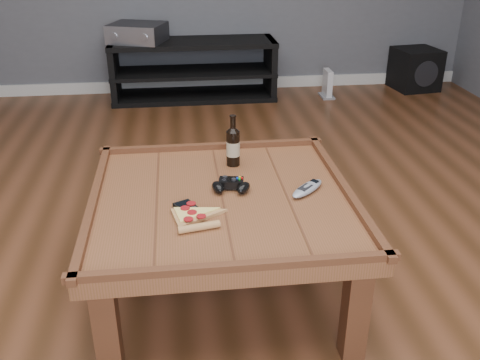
{
  "coord_description": "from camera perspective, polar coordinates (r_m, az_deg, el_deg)",
  "views": [
    {
      "loc": [
        -0.15,
        -1.82,
        1.41
      ],
      "look_at": [
        0.07,
        -0.01,
        0.52
      ],
      "focal_mm": 40.0,
      "sensor_mm": 36.0,
      "label": 1
    }
  ],
  "objects": [
    {
      "name": "baseboard",
      "position": [
        5.0,
        -5.0,
        10.08
      ],
      "size": [
        5.0,
        0.02,
        0.1
      ],
      "primitive_type": "cube",
      "color": "silver",
      "rests_on": "ground"
    },
    {
      "name": "subwoofer",
      "position": [
        5.25,
        18.19,
        11.18
      ],
      "size": [
        0.41,
        0.41,
        0.37
      ],
      "rotation": [
        0.0,
        0.0,
        0.13
      ],
      "color": "black",
      "rests_on": "ground"
    },
    {
      "name": "media_console",
      "position": [
        4.72,
        -4.97,
        11.58
      ],
      "size": [
        1.4,
        0.45,
        0.5
      ],
      "color": "black",
      "rests_on": "ground"
    },
    {
      "name": "pizza_slice",
      "position": [
        1.91,
        -5.03,
        -3.91
      ],
      "size": [
        0.21,
        0.29,
        0.03
      ],
      "rotation": [
        0.0,
        0.0,
        0.2
      ],
      "color": "tan",
      "rests_on": "coffee_table"
    },
    {
      "name": "remote_control",
      "position": [
        2.11,
        7.2,
        -0.89
      ],
      "size": [
        0.18,
        0.18,
        0.03
      ],
      "rotation": [
        0.0,
        0.0,
        -0.79
      ],
      "color": "gray",
      "rests_on": "coffee_table"
    },
    {
      "name": "game_controller",
      "position": [
        2.1,
        -0.98,
        -0.58
      ],
      "size": [
        0.17,
        0.13,
        0.05
      ],
      "rotation": [
        0.0,
        0.0,
        -0.17
      ],
      "color": "black",
      "rests_on": "coffee_table"
    },
    {
      "name": "game_console",
      "position": [
        4.82,
        9.3,
        9.99
      ],
      "size": [
        0.11,
        0.19,
        0.24
      ],
      "rotation": [
        0.0,
        0.0,
        -0.0
      ],
      "color": "gray",
      "rests_on": "ground"
    },
    {
      "name": "beer_bottle",
      "position": [
        2.29,
        -0.74,
        3.72
      ],
      "size": [
        0.06,
        0.06,
        0.23
      ],
      "color": "black",
      "rests_on": "coffee_table"
    },
    {
      "name": "av_receiver",
      "position": [
        4.65,
        -10.89,
        15.17
      ],
      "size": [
        0.52,
        0.48,
        0.15
      ],
      "rotation": [
        0.0,
        0.0,
        -0.34
      ],
      "color": "black",
      "rests_on": "media_console"
    },
    {
      "name": "smartphone",
      "position": [
        1.97,
        -5.54,
        -3.1
      ],
      "size": [
        0.11,
        0.14,
        0.02
      ],
      "rotation": [
        0.0,
        0.0,
        0.46
      ],
      "color": "black",
      "rests_on": "coffee_table"
    },
    {
      "name": "ground",
      "position": [
        2.31,
        -1.76,
        -11.72
      ],
      "size": [
        6.0,
        6.0,
        0.0
      ],
      "primitive_type": "plane",
      "color": "#432613",
      "rests_on": "ground"
    },
    {
      "name": "coffee_table",
      "position": [
        2.09,
        -1.91,
        -3.21
      ],
      "size": [
        1.03,
        1.03,
        0.48
      ],
      "color": "brown",
      "rests_on": "ground"
    }
  ]
}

